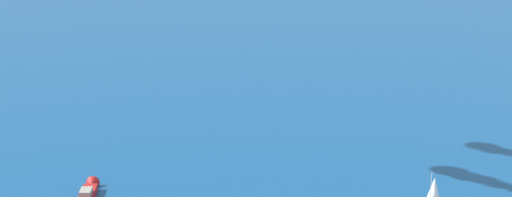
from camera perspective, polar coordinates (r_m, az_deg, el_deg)
name	(u,v)px	position (r m, az deg, el deg)	size (l,w,h in m)	color
motorboat_offshore	(88,192)	(147.86, -12.84, -7.07)	(8.37, 9.99, 3.03)	#B21E1E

